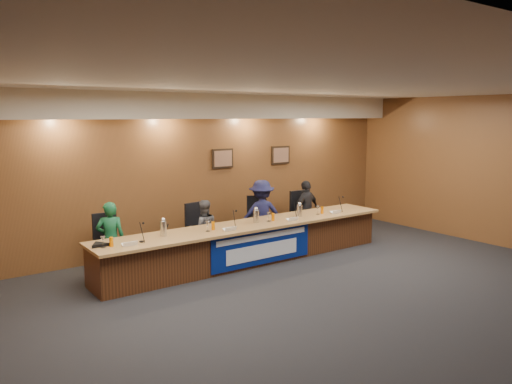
% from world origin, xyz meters
% --- Properties ---
extents(floor, '(10.00, 10.00, 0.00)m').
position_xyz_m(floor, '(0.00, 0.00, 0.00)').
color(floor, black).
rests_on(floor, ground).
extents(ceiling, '(10.00, 8.00, 0.04)m').
position_xyz_m(ceiling, '(0.00, 0.00, 3.20)').
color(ceiling, silver).
rests_on(ceiling, wall_back).
extents(wall_back, '(10.00, 0.04, 3.20)m').
position_xyz_m(wall_back, '(0.00, 4.00, 1.60)').
color(wall_back, brown).
rests_on(wall_back, floor).
extents(soffit, '(10.00, 0.50, 0.50)m').
position_xyz_m(soffit, '(0.00, 3.75, 2.95)').
color(soffit, beige).
rests_on(soffit, wall_back).
extents(dais_body, '(6.00, 0.80, 0.70)m').
position_xyz_m(dais_body, '(0.00, 2.40, 0.35)').
color(dais_body, '#472411').
rests_on(dais_body, floor).
extents(dais_top, '(6.10, 0.95, 0.05)m').
position_xyz_m(dais_top, '(0.00, 2.35, 0.72)').
color(dais_top, '#9F7340').
rests_on(dais_top, dais_body).
extents(banner, '(2.20, 0.02, 0.65)m').
position_xyz_m(banner, '(0.00, 1.99, 0.38)').
color(banner, navy).
rests_on(banner, dais_body).
extents(banner_text_upper, '(2.00, 0.01, 0.10)m').
position_xyz_m(banner_text_upper, '(0.00, 1.97, 0.58)').
color(banner_text_upper, silver).
rests_on(banner_text_upper, banner).
extents(banner_text_lower, '(1.60, 0.01, 0.28)m').
position_xyz_m(banner_text_lower, '(0.00, 1.97, 0.30)').
color(banner_text_lower, silver).
rests_on(banner_text_lower, banner).
extents(wall_photo_left, '(0.52, 0.04, 0.42)m').
position_xyz_m(wall_photo_left, '(0.40, 3.97, 1.85)').
color(wall_photo_left, black).
rests_on(wall_photo_left, wall_back).
extents(wall_photo_right, '(0.52, 0.04, 0.42)m').
position_xyz_m(wall_photo_right, '(2.00, 3.97, 1.85)').
color(wall_photo_right, black).
rests_on(wall_photo_right, wall_back).
extents(panelist_a, '(0.57, 0.48, 1.32)m').
position_xyz_m(panelist_a, '(-2.45, 3.07, 0.66)').
color(panelist_a, '#12502C').
rests_on(panelist_a, floor).
extents(panelist_b, '(0.67, 0.59, 1.16)m').
position_xyz_m(panelist_b, '(-0.61, 3.07, 0.58)').
color(panelist_b, '#4D4D53').
rests_on(panelist_b, floor).
extents(panelist_c, '(1.07, 0.86, 1.44)m').
position_xyz_m(panelist_c, '(0.79, 3.07, 0.72)').
color(panelist_c, '#14163B').
rests_on(panelist_c, floor).
extents(panelist_d, '(0.83, 0.47, 1.34)m').
position_xyz_m(panelist_d, '(2.03, 3.07, 0.67)').
color(panelist_d, black).
rests_on(panelist_d, floor).
extents(office_chair_a, '(0.51, 0.51, 0.08)m').
position_xyz_m(office_chair_a, '(-2.45, 3.17, 0.48)').
color(office_chair_a, black).
rests_on(office_chair_a, floor).
extents(office_chair_b, '(0.54, 0.54, 0.08)m').
position_xyz_m(office_chair_b, '(-0.61, 3.17, 0.48)').
color(office_chair_b, black).
rests_on(office_chair_b, floor).
extents(office_chair_c, '(0.63, 0.63, 0.08)m').
position_xyz_m(office_chair_c, '(0.79, 3.17, 0.48)').
color(office_chair_c, black).
rests_on(office_chair_c, floor).
extents(office_chair_d, '(0.51, 0.51, 0.08)m').
position_xyz_m(office_chair_d, '(2.03, 3.17, 0.48)').
color(office_chair_d, black).
rests_on(office_chair_d, floor).
extents(nameplate_a, '(0.24, 0.08, 0.10)m').
position_xyz_m(nameplate_a, '(-2.47, 2.13, 0.80)').
color(nameplate_a, white).
rests_on(nameplate_a, dais_top).
extents(microphone_a, '(0.07, 0.07, 0.02)m').
position_xyz_m(microphone_a, '(-2.23, 2.26, 0.76)').
color(microphone_a, black).
rests_on(microphone_a, dais_top).
extents(juice_glass_a, '(0.06, 0.06, 0.15)m').
position_xyz_m(juice_glass_a, '(-2.72, 2.27, 0.82)').
color(juice_glass_a, orange).
rests_on(juice_glass_a, dais_top).
extents(water_glass_a, '(0.08, 0.08, 0.18)m').
position_xyz_m(water_glass_a, '(-2.84, 2.28, 0.84)').
color(water_glass_a, silver).
rests_on(water_glass_a, dais_top).
extents(nameplate_b, '(0.24, 0.08, 0.10)m').
position_xyz_m(nameplate_b, '(-0.63, 2.08, 0.80)').
color(nameplate_b, white).
rests_on(nameplate_b, dais_top).
extents(microphone_b, '(0.07, 0.07, 0.02)m').
position_xyz_m(microphone_b, '(-0.47, 2.25, 0.76)').
color(microphone_b, black).
rests_on(microphone_b, dais_top).
extents(juice_glass_b, '(0.06, 0.06, 0.15)m').
position_xyz_m(juice_glass_b, '(-0.84, 2.33, 0.82)').
color(juice_glass_b, orange).
rests_on(juice_glass_b, dais_top).
extents(water_glass_b, '(0.08, 0.08, 0.18)m').
position_xyz_m(water_glass_b, '(-0.98, 2.29, 0.84)').
color(water_glass_b, silver).
rests_on(water_glass_b, dais_top).
extents(nameplate_c, '(0.24, 0.08, 0.10)m').
position_xyz_m(nameplate_c, '(0.81, 2.07, 0.80)').
color(nameplate_c, white).
rests_on(nameplate_c, dais_top).
extents(microphone_c, '(0.07, 0.07, 0.02)m').
position_xyz_m(microphone_c, '(0.98, 2.26, 0.76)').
color(microphone_c, black).
rests_on(microphone_c, dais_top).
extents(juice_glass_c, '(0.06, 0.06, 0.15)m').
position_xyz_m(juice_glass_c, '(0.50, 2.32, 0.82)').
color(juice_glass_c, orange).
rests_on(juice_glass_c, dais_top).
extents(water_glass_c, '(0.08, 0.08, 0.18)m').
position_xyz_m(water_glass_c, '(0.39, 2.31, 0.84)').
color(water_glass_c, silver).
rests_on(water_glass_c, dais_top).
extents(nameplate_d, '(0.24, 0.08, 0.10)m').
position_xyz_m(nameplate_d, '(2.01, 2.11, 0.80)').
color(nameplate_d, white).
rests_on(nameplate_d, dais_top).
extents(microphone_d, '(0.07, 0.07, 0.02)m').
position_xyz_m(microphone_d, '(2.20, 2.23, 0.76)').
color(microphone_d, black).
rests_on(microphone_d, dais_top).
extents(juice_glass_d, '(0.06, 0.06, 0.15)m').
position_xyz_m(juice_glass_d, '(1.76, 2.28, 0.82)').
color(juice_glass_d, orange).
rests_on(juice_glass_d, dais_top).
extents(water_glass_d, '(0.08, 0.08, 0.18)m').
position_xyz_m(water_glass_d, '(1.63, 2.26, 0.84)').
color(water_glass_d, silver).
rests_on(water_glass_d, dais_top).
extents(carafe_left, '(0.11, 0.11, 0.26)m').
position_xyz_m(carafe_left, '(-1.77, 2.41, 0.88)').
color(carafe_left, silver).
rests_on(carafe_left, dais_top).
extents(carafe_mid, '(0.11, 0.11, 0.24)m').
position_xyz_m(carafe_mid, '(0.14, 2.38, 0.87)').
color(carafe_mid, silver).
rests_on(carafe_mid, dais_top).
extents(carafe_right, '(0.11, 0.11, 0.23)m').
position_xyz_m(carafe_right, '(1.20, 2.35, 0.86)').
color(carafe_right, silver).
rests_on(carafe_right, dais_top).
extents(speakerphone, '(0.32, 0.32, 0.05)m').
position_xyz_m(speakerphone, '(-2.87, 2.40, 0.78)').
color(speakerphone, black).
rests_on(speakerphone, dais_top).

